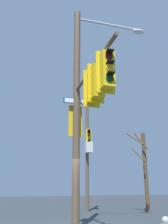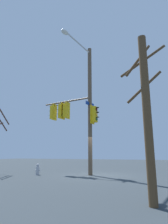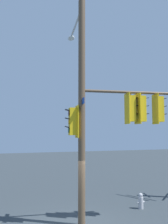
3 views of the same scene
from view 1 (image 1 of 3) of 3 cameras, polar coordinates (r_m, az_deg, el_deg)
main_signal_pole_assembly at (r=9.48m, az=0.35°, el=3.75°), size 4.80×4.20×9.19m
secondary_pole_assembly at (r=17.31m, az=0.86°, el=-7.80°), size 0.82×0.56×8.17m
bare_tree_across_street at (r=16.86m, az=13.67°, el=-12.37°), size 1.56×0.99×5.04m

